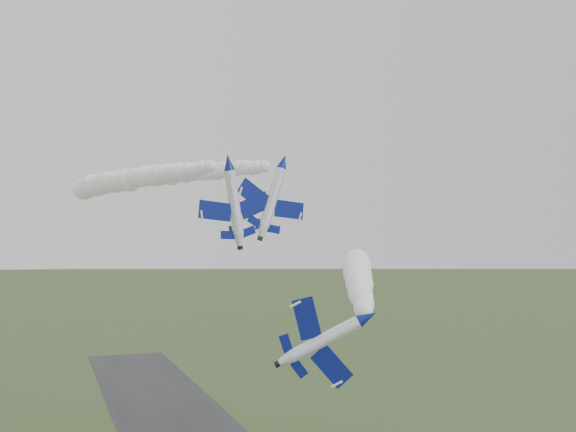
% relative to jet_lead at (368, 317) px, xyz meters
% --- Properties ---
extents(jet_lead, '(6.86, 11.41, 8.75)m').
position_rel_jet_lead_xyz_m(jet_lead, '(0.00, 0.00, 0.00)').
color(jet_lead, white).
extents(smoke_trail_jet_lead, '(28.98, 56.71, 5.25)m').
position_rel_jet_lead_xyz_m(smoke_trail_jet_lead, '(14.01, 29.35, 1.98)').
color(smoke_trail_jet_lead, white).
extents(jet_pair_left, '(11.03, 13.12, 3.51)m').
position_rel_jet_lead_xyz_m(jet_pair_left, '(-8.22, 24.34, 18.75)').
color(jet_pair_left, white).
extents(smoke_trail_jet_pair_left, '(17.58, 63.91, 4.83)m').
position_rel_jet_lead_xyz_m(smoke_trail_jet_pair_left, '(-16.52, 58.93, 19.43)').
color(smoke_trail_jet_pair_left, white).
extents(jet_pair_right, '(10.49, 13.05, 4.27)m').
position_rel_jet_lead_xyz_m(jet_pair_right, '(0.35, 25.95, 19.42)').
color(jet_pair_right, white).
extents(smoke_trail_jet_pair_right, '(15.79, 65.14, 4.72)m').
position_rel_jet_lead_xyz_m(smoke_trail_jet_pair_right, '(-5.17, 61.61, 21.45)').
color(smoke_trail_jet_pair_right, white).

